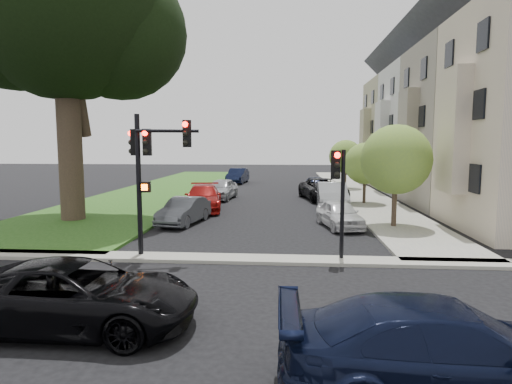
# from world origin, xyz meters

# --- Properties ---
(ground) EXTENTS (140.00, 140.00, 0.00)m
(ground) POSITION_xyz_m (0.00, 0.00, 0.00)
(ground) COLOR black
(ground) RESTS_ON ground
(grass_strip) EXTENTS (8.00, 44.00, 0.12)m
(grass_strip) POSITION_xyz_m (-9.00, 24.00, 0.06)
(grass_strip) COLOR #1F4C11
(grass_strip) RESTS_ON ground
(sidewalk_right) EXTENTS (3.50, 44.00, 0.12)m
(sidewalk_right) POSITION_xyz_m (6.75, 24.00, 0.06)
(sidewalk_right) COLOR gray
(sidewalk_right) RESTS_ON ground
(sidewalk_cross) EXTENTS (60.00, 1.00, 0.12)m
(sidewalk_cross) POSITION_xyz_m (0.00, 2.00, 0.06)
(sidewalk_cross) COLOR gray
(sidewalk_cross) RESTS_ON ground
(house_b) EXTENTS (7.70, 7.55, 15.97)m
(house_b) POSITION_xyz_m (12.45, 15.50, 6.93)
(house_b) COLOR gray
(house_b) RESTS_ON ground
(house_c) EXTENTS (7.70, 7.55, 15.97)m
(house_c) POSITION_xyz_m (12.45, 23.00, 6.93)
(house_c) COLOR beige
(house_c) RESTS_ON ground
(house_d) EXTENTS (7.70, 7.55, 15.97)m
(house_d) POSITION_xyz_m (12.45, 30.50, 6.93)
(house_d) COLOR gray
(house_d) RESTS_ON ground
(small_tree_a) EXTENTS (3.21, 3.21, 4.81)m
(small_tree_a) POSITION_xyz_m (6.20, 8.08, 3.20)
(small_tree_a) COLOR black
(small_tree_a) RESTS_ON ground
(small_tree_b) EXTENTS (2.68, 2.68, 4.02)m
(small_tree_b) POSITION_xyz_m (6.20, 15.97, 2.67)
(small_tree_b) COLOR black
(small_tree_b) RESTS_ON ground
(small_tree_c) EXTENTS (2.85, 2.85, 4.28)m
(small_tree_c) POSITION_xyz_m (6.20, 25.41, 2.85)
(small_tree_c) COLOR black
(small_tree_c) RESTS_ON ground
(traffic_signal_main) EXTENTS (2.41, 0.65, 4.92)m
(traffic_signal_main) POSITION_xyz_m (-3.41, 2.23, 3.39)
(traffic_signal_main) COLOR black
(traffic_signal_main) RESTS_ON ground
(traffic_signal_secondary) EXTENTS (0.50, 0.40, 3.73)m
(traffic_signal_secondary) POSITION_xyz_m (2.95, 2.19, 2.60)
(traffic_signal_secondary) COLOR black
(traffic_signal_secondary) RESTS_ON ground
(car_cross_near) EXTENTS (5.21, 2.43, 1.44)m
(car_cross_near) POSITION_xyz_m (-3.21, -3.52, 0.72)
(car_cross_near) COLOR black
(car_cross_near) RESTS_ON ground
(car_cross_far) EXTENTS (5.27, 2.25, 1.52)m
(car_cross_far) POSITION_xyz_m (3.75, -5.54, 0.76)
(car_cross_far) COLOR black
(car_cross_far) RESTS_ON ground
(car_parked_0) EXTENTS (2.23, 3.97, 1.28)m
(car_parked_0) POSITION_xyz_m (3.70, 8.10, 0.64)
(car_parked_0) COLOR silver
(car_parked_0) RESTS_ON ground
(car_parked_1) EXTENTS (1.78, 4.85, 1.59)m
(car_parked_1) POSITION_xyz_m (3.94, 13.93, 0.79)
(car_parked_1) COLOR #999BA0
(car_parked_1) RESTS_ON ground
(car_parked_2) EXTENTS (3.57, 5.84, 1.51)m
(car_parked_2) POSITION_xyz_m (3.74, 18.03, 0.76)
(car_parked_2) COLOR black
(car_parked_2) RESTS_ON ground
(car_parked_3) EXTENTS (2.06, 3.99, 1.30)m
(car_parked_3) POSITION_xyz_m (3.63, 23.28, 0.65)
(car_parked_3) COLOR black
(car_parked_3) RESTS_ON ground
(car_parked_5) EXTENTS (2.04, 4.14, 1.30)m
(car_parked_5) POSITION_xyz_m (-3.80, 8.44, 0.65)
(car_parked_5) COLOR #3F4247
(car_parked_5) RESTS_ON ground
(car_parked_6) EXTENTS (2.84, 5.41, 1.50)m
(car_parked_6) POSITION_xyz_m (-3.73, 12.80, 0.75)
(car_parked_6) COLOR maroon
(car_parked_6) RESTS_ON ground
(car_parked_7) EXTENTS (2.15, 4.47, 1.47)m
(car_parked_7) POSITION_xyz_m (-3.47, 18.03, 0.74)
(car_parked_7) COLOR #999BA0
(car_parked_7) RESTS_ON ground
(car_parked_9) EXTENTS (1.96, 4.67, 1.50)m
(car_parked_9) POSITION_xyz_m (-3.79, 30.54, 0.75)
(car_parked_9) COLOR black
(car_parked_9) RESTS_ON ground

